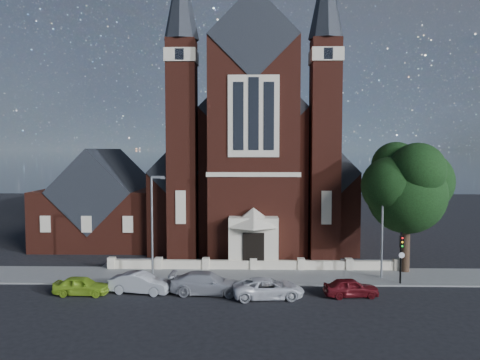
{
  "coord_description": "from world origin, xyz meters",
  "views": [
    {
      "loc": [
        -0.3,
        -32.25,
        10.13
      ],
      "look_at": [
        -1.25,
        12.0,
        7.27
      ],
      "focal_mm": 35.0,
      "sensor_mm": 36.0,
      "label": 1
    }
  ],
  "objects_px": {
    "car_silver_a": "(141,283)",
    "street_lamp_left": "(153,220)",
    "parish_hall": "(106,206)",
    "church": "(253,166)",
    "car_dark_red": "(351,287)",
    "street_tree": "(409,189)",
    "street_lamp_right": "(383,221)",
    "car_lime_van": "(82,286)",
    "traffic_signal": "(401,251)",
    "car_white_suv": "(268,288)",
    "car_silver_b": "(207,283)"
  },
  "relations": [
    {
      "from": "church",
      "to": "car_silver_a",
      "type": "bearing_deg",
      "value": -109.37
    },
    {
      "from": "car_white_suv",
      "to": "car_dark_red",
      "type": "bearing_deg",
      "value": -92.43
    },
    {
      "from": "street_lamp_left",
      "to": "car_silver_b",
      "type": "xyz_separation_m",
      "value": [
        4.61,
        -4.0,
        -3.84
      ]
    },
    {
      "from": "parish_hall",
      "to": "car_lime_van",
      "type": "xyz_separation_m",
      "value": [
        3.94,
        -18.41,
        -3.36
      ]
    },
    {
      "from": "car_lime_van",
      "to": "car_dark_red",
      "type": "xyz_separation_m",
      "value": [
        18.75,
        0.01,
        -0.01
      ]
    },
    {
      "from": "car_silver_b",
      "to": "street_tree",
      "type": "bearing_deg",
      "value": -67.38
    },
    {
      "from": "traffic_signal",
      "to": "car_white_suv",
      "type": "bearing_deg",
      "value": -162.15
    },
    {
      "from": "street_lamp_left",
      "to": "street_lamp_right",
      "type": "relative_size",
      "value": 1.0
    },
    {
      "from": "church",
      "to": "car_lime_van",
      "type": "distance_m",
      "value": 27.34
    },
    {
      "from": "street_lamp_right",
      "to": "traffic_signal",
      "type": "distance_m",
      "value": 2.71
    },
    {
      "from": "church",
      "to": "car_silver_b",
      "type": "relative_size",
      "value": 6.65
    },
    {
      "from": "parish_hall",
      "to": "street_lamp_left",
      "type": "bearing_deg",
      "value": -59.98
    },
    {
      "from": "traffic_signal",
      "to": "car_dark_red",
      "type": "height_order",
      "value": "traffic_signal"
    },
    {
      "from": "street_lamp_left",
      "to": "parish_hall",
      "type": "bearing_deg",
      "value": 120.02
    },
    {
      "from": "traffic_signal",
      "to": "car_silver_b",
      "type": "height_order",
      "value": "traffic_signal"
    },
    {
      "from": "street_lamp_left",
      "to": "car_silver_a",
      "type": "distance_m",
      "value": 5.5
    },
    {
      "from": "parish_hall",
      "to": "car_silver_b",
      "type": "distance_m",
      "value": 22.27
    },
    {
      "from": "parish_hall",
      "to": "car_silver_a",
      "type": "height_order",
      "value": "parish_hall"
    },
    {
      "from": "church",
      "to": "street_tree",
      "type": "distance_m",
      "value": 21.38
    },
    {
      "from": "car_silver_b",
      "to": "parish_hall",
      "type": "bearing_deg",
      "value": 38.09
    },
    {
      "from": "street_lamp_right",
      "to": "car_silver_b",
      "type": "height_order",
      "value": "street_lamp_right"
    },
    {
      "from": "car_silver_b",
      "to": "car_white_suv",
      "type": "relative_size",
      "value": 1.07
    },
    {
      "from": "church",
      "to": "car_dark_red",
      "type": "distance_m",
      "value": 25.43
    },
    {
      "from": "car_silver_a",
      "to": "car_silver_b",
      "type": "bearing_deg",
      "value": -81.18
    },
    {
      "from": "car_silver_a",
      "to": "car_lime_van",
      "type": "bearing_deg",
      "value": 107.16
    },
    {
      "from": "car_silver_b",
      "to": "car_dark_red",
      "type": "xyz_separation_m",
      "value": [
        9.99,
        -0.41,
        -0.12
      ]
    },
    {
      "from": "street_lamp_right",
      "to": "car_lime_van",
      "type": "xyz_separation_m",
      "value": [
        -22.15,
        -4.41,
        -3.95
      ]
    },
    {
      "from": "street_lamp_right",
      "to": "car_silver_a",
      "type": "xyz_separation_m",
      "value": [
        -18.12,
        -3.9,
        -3.88
      ]
    },
    {
      "from": "street_lamp_left",
      "to": "car_silver_b",
      "type": "relative_size",
      "value": 1.54
    },
    {
      "from": "street_tree",
      "to": "car_silver_b",
      "type": "distance_m",
      "value": 17.99
    },
    {
      "from": "street_tree",
      "to": "car_white_suv",
      "type": "bearing_deg",
      "value": -150.76
    },
    {
      "from": "street_tree",
      "to": "street_lamp_right",
      "type": "bearing_deg",
      "value": -145.74
    },
    {
      "from": "street_lamp_left",
      "to": "car_dark_red",
      "type": "height_order",
      "value": "street_lamp_left"
    },
    {
      "from": "parish_hall",
      "to": "car_dark_red",
      "type": "bearing_deg",
      "value": -39.05
    },
    {
      "from": "car_silver_a",
      "to": "street_lamp_left",
      "type": "bearing_deg",
      "value": 8.16
    },
    {
      "from": "street_tree",
      "to": "car_silver_b",
      "type": "xyz_separation_m",
      "value": [
        -15.9,
        -5.71,
        -6.2
      ]
    },
    {
      "from": "church",
      "to": "street_tree",
      "type": "relative_size",
      "value": 3.26
    },
    {
      "from": "street_lamp_left",
      "to": "car_white_suv",
      "type": "height_order",
      "value": "street_lamp_left"
    },
    {
      "from": "car_silver_a",
      "to": "car_white_suv",
      "type": "xyz_separation_m",
      "value": [
        8.99,
        -0.91,
        -0.04
      ]
    },
    {
      "from": "street_lamp_left",
      "to": "traffic_signal",
      "type": "bearing_deg",
      "value": -4.76
    },
    {
      "from": "traffic_signal",
      "to": "parish_hall",
      "type": "bearing_deg",
      "value": 150.02
    },
    {
      "from": "street_lamp_left",
      "to": "car_lime_van",
      "type": "bearing_deg",
      "value": -133.23
    },
    {
      "from": "traffic_signal",
      "to": "car_silver_a",
      "type": "bearing_deg",
      "value": -173.02
    },
    {
      "from": "street_lamp_left",
      "to": "car_silver_a",
      "type": "xyz_separation_m",
      "value": [
        -0.12,
        -3.9,
        -3.88
      ]
    },
    {
      "from": "car_lime_van",
      "to": "parish_hall",
      "type": "bearing_deg",
      "value": 13.43
    },
    {
      "from": "street_tree",
      "to": "street_lamp_left",
      "type": "relative_size",
      "value": 1.32
    },
    {
      "from": "church",
      "to": "street_lamp_left",
      "type": "xyz_separation_m",
      "value": [
        -7.91,
        -18.94,
        -3.59
      ]
    },
    {
      "from": "parish_hall",
      "to": "car_lime_van",
      "type": "bearing_deg",
      "value": -77.91
    },
    {
      "from": "car_lime_van",
      "to": "car_white_suv",
      "type": "relative_size",
      "value": 0.78
    },
    {
      "from": "street_lamp_left",
      "to": "car_silver_b",
      "type": "bearing_deg",
      "value": -40.93
    }
  ]
}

